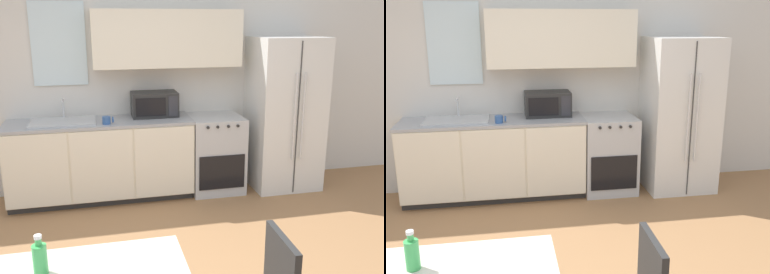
# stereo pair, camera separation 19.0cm
# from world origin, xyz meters

# --- Properties ---
(wall_back) EXTENTS (12.00, 0.38, 2.70)m
(wall_back) POSITION_xyz_m (0.06, 2.25, 1.41)
(wall_back) COLOR silver
(wall_back) RESTS_ON ground_plane
(kitchen_counter) EXTENTS (2.02, 0.61, 0.91)m
(kitchen_counter) POSITION_xyz_m (-0.35, 1.95, 0.46)
(kitchen_counter) COLOR #333333
(kitchen_counter) RESTS_ON ground_plane
(oven_range) EXTENTS (0.61, 0.63, 0.89)m
(oven_range) POSITION_xyz_m (0.96, 1.94, 0.45)
(oven_range) COLOR #B7BABC
(oven_range) RESTS_ON ground_plane
(refrigerator) EXTENTS (0.78, 0.73, 1.79)m
(refrigerator) POSITION_xyz_m (1.81, 1.90, 0.89)
(refrigerator) COLOR silver
(refrigerator) RESTS_ON ground_plane
(kitchen_sink) EXTENTS (0.69, 0.46, 0.23)m
(kitchen_sink) POSITION_xyz_m (-0.73, 1.96, 0.92)
(kitchen_sink) COLOR #B7BABC
(kitchen_sink) RESTS_ON kitchen_counter
(microwave) EXTENTS (0.52, 0.33, 0.28)m
(microwave) POSITION_xyz_m (0.27, 2.05, 1.05)
(microwave) COLOR #282828
(microwave) RESTS_ON kitchen_counter
(coffee_mug) EXTENTS (0.12, 0.09, 0.08)m
(coffee_mug) POSITION_xyz_m (-0.27, 1.78, 0.95)
(coffee_mug) COLOR #335999
(coffee_mug) RESTS_ON kitchen_counter
(drink_bottle) EXTENTS (0.07, 0.07, 0.21)m
(drink_bottle) POSITION_xyz_m (-0.70, -0.74, 0.85)
(drink_bottle) COLOR #3FB259
(drink_bottle) RESTS_ON dining_table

